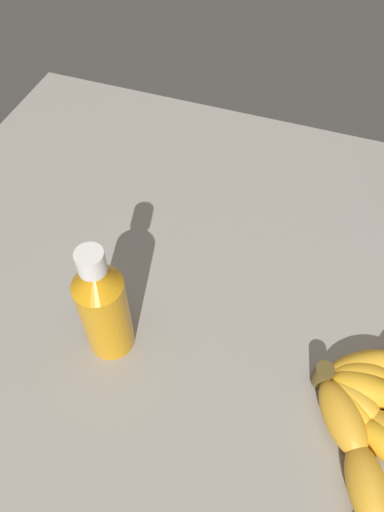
{
  "coord_description": "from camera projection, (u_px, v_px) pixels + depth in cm",
  "views": [
    {
      "loc": [
        -9.1,
        31.9,
        50.17
      ],
      "look_at": [
        2.47,
        -1.28,
        4.13
      ],
      "focal_mm": 33.87,
      "sensor_mm": 36.0,
      "label": 1
    }
  ],
  "objects": [
    {
      "name": "honey_bottle",
      "position": [
        103.0,
        306.0,
        0.5
      ],
      "size": [
        5.22,
        5.22,
        16.27
      ],
      "color": "orange",
      "rests_on": "ground_plane"
    },
    {
      "name": "ground_plane",
      "position": [
        207.0,
        297.0,
        0.62
      ],
      "size": [
        85.13,
        71.83,
        3.89
      ],
      "primitive_type": "cube",
      "color": "gray"
    }
  ]
}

